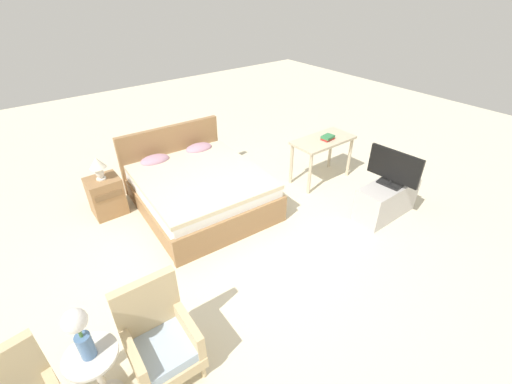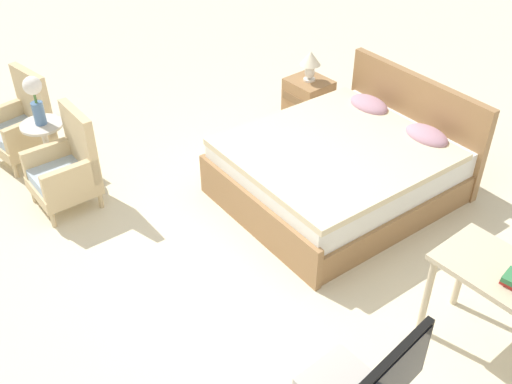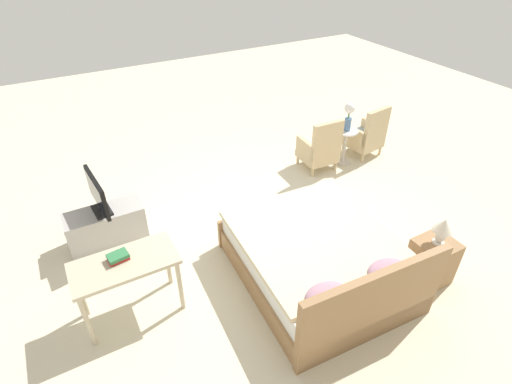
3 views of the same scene
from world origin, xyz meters
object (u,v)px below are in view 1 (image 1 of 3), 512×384
Objects in this scene: nightstand at (106,196)px; tv_flatscreen at (394,168)px; table_lamp at (98,165)px; tv_stand at (386,200)px; book_stack at (328,138)px; armchair_by_window_right at (160,339)px; flower_vase at (79,330)px; side_table at (98,372)px; vanity_desk at (323,145)px; bed at (198,188)px.

tv_flatscreen is (3.15, -2.48, 0.48)m from nightstand.
tv_stand is at bearing -38.25° from table_lamp.
book_stack is at bearing 88.46° from tv_flatscreen.
flower_vase is (-0.50, 0.03, 0.53)m from armchair_by_window_right.
vanity_desk is (4.02, 1.43, 0.24)m from side_table.
side_table is 4.27m from vanity_desk.
table_lamp is 0.34× the size of tv_stand.
side_table is 0.52m from flower_vase.
tv_flatscreen is at bearing 2.21° from side_table.
side_table is at bearing -90.00° from flower_vase.
table_lamp is 3.42m from book_stack.
armchair_by_window_right reaches higher than side_table.
bed is at bearing 162.94° from book_stack.
bed is 2.11m from vanity_desk.
tv_flatscreen is (4.02, 0.15, -0.14)m from flower_vase.
nightstand is at bearing 141.78° from tv_flatscreen.
table_lamp is at bearing 159.09° from vanity_desk.
side_table reaches higher than tv_stand.
vanity_desk is (4.02, 1.43, -0.28)m from flower_vase.
bed is 3.69× the size of nightstand.
vanity_desk reaches higher than side_table.
table_lamp reaches higher than side_table.
side_table is (-2.01, -2.00, 0.09)m from bed.
side_table is 4.30m from book_stack.
tv_flatscreen is at bearing 2.98° from armchair_by_window_right.
tv_flatscreen is (3.15, -2.48, -0.02)m from table_lamp.
bed reaches higher than nightstand.
nightstand is 2.64× the size of book_stack.
tv_flatscreen reaches higher than nightstand.
flower_vase is 0.84× the size of nightstand.
bed is at bearing -29.01° from nightstand.
tv_flatscreen is at bearing -38.23° from table_lamp.
flower_vase is at bearing -161.24° from book_stack.
armchair_by_window_right is 0.50m from side_table.
table_lamp is at bearing 90.00° from nightstand.
book_stack is (4.05, 1.38, 0.39)m from side_table.
tv_stand is (4.02, 0.15, -0.13)m from side_table.
table_lamp reaches higher than vanity_desk.
flower_vase is at bearing -160.37° from vanity_desk.
nightstand reaches higher than tv_stand.
armchair_by_window_right reaches higher than book_stack.
table_lamp is at bearing 82.17° from armchair_by_window_right.
nightstand is at bearing 150.99° from bed.
flower_vase is at bearing 90.00° from side_table.
tv_flatscreen reaches higher than armchair_by_window_right.
bed is at bearing 137.35° from tv_stand.
bed is 6.36× the size of table_lamp.
armchair_by_window_right is at bearing -3.18° from side_table.
book_stack is (0.03, 1.22, 0.52)m from tv_stand.
tv_stand is (3.15, -2.48, -0.03)m from nightstand.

